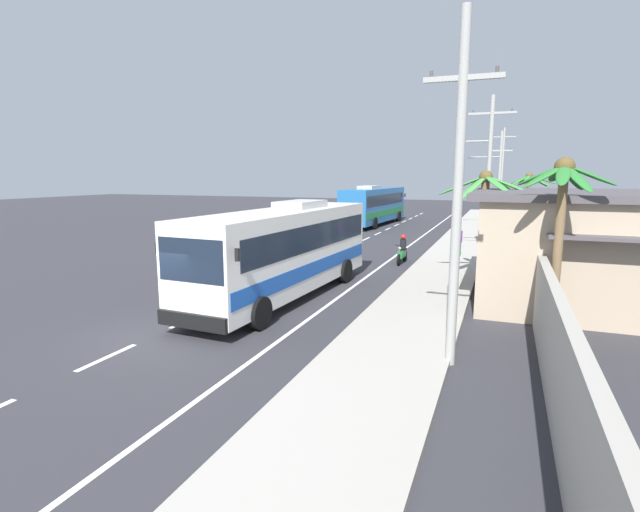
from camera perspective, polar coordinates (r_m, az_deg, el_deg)
ground_plane at (r=15.48m, az=-18.08°, el=-8.51°), size 160.00×160.00×0.00m
sidewalk_kerb at (r=21.97m, az=13.69°, el=-2.78°), size 3.20×90.00×0.14m
lane_markings at (r=27.23m, az=5.31°, el=-0.31°), size 3.78×71.00×0.01m
boundary_wall at (r=25.59m, az=23.44°, el=0.83°), size 0.24×60.00×2.25m
coach_bus_foreground at (r=18.43m, az=-4.18°, el=0.90°), size 3.34×11.21×3.65m
coach_bus_far_lane at (r=45.51m, az=6.42°, el=6.11°), size 3.51×12.25×3.69m
motorcycle_beside_bus at (r=26.00m, az=9.76°, el=0.53°), size 0.56×1.96×1.54m
pedestrian_near_kerb at (r=28.19m, az=16.17°, el=1.74°), size 0.36×0.36×1.65m
utility_pole_nearest at (r=11.91m, az=16.08°, el=7.69°), size 1.80×0.24×8.45m
utility_pole_mid at (r=28.53m, az=19.31°, el=9.33°), size 3.07×0.24×8.94m
utility_pole_far at (r=45.17m, az=20.40°, el=8.78°), size 3.66×0.24×8.41m
utility_pole_distant at (r=61.82m, az=20.83°, el=9.62°), size 2.58×0.24×10.12m
palm_nearest at (r=21.52m, az=19.00°, el=5.91°), size 4.00×3.88×4.88m
palm_second at (r=15.44m, az=26.78°, el=5.69°), size 2.64×2.75×5.19m
palm_third at (r=41.99m, az=23.57°, el=7.45°), size 3.84×3.94×4.86m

